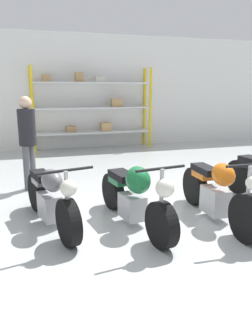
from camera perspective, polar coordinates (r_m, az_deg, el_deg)
name	(u,v)px	position (r m, az deg, el deg)	size (l,w,h in m)	color
ground_plane	(134,220)	(4.90, 1.37, -9.05)	(30.00, 30.00, 0.00)	#B2B7B7
back_wall	(71,92)	(10.86, -9.54, 12.93)	(30.00, 0.08, 3.60)	white
shelving_rack	(93,107)	(10.62, -5.76, 10.49)	(3.77, 0.63, 2.56)	yellow
motorcycle_grey	(51,198)	(4.67, -13.01, -5.06)	(0.81, 1.98, 0.96)	black
motorcycle_green	(134,196)	(4.56, 1.48, -4.92)	(0.66, 2.08, 1.00)	black
motorcycle_orange	(217,193)	(4.96, 15.59, -4.13)	(0.62, 2.09, 1.00)	black
person_browsing	(27,135)	(6.42, -16.79, 5.47)	(0.44, 0.44, 1.76)	#595960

